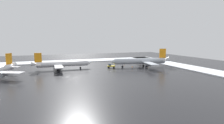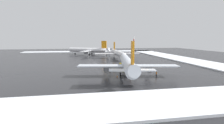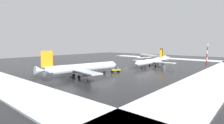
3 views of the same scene
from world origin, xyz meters
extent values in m
plane|color=#232326|center=(0.00, 0.00, 0.00)|extent=(240.00, 240.00, 0.00)
cube|color=white|center=(0.00, -50.00, 0.25)|extent=(152.00, 16.00, 0.49)
cube|color=white|center=(-67.00, 0.00, 0.25)|extent=(14.00, 116.00, 0.49)
cube|color=white|center=(67.00, 0.00, 0.25)|extent=(14.00, 116.00, 0.49)
cylinder|color=silver|center=(-40.20, -7.12, 3.75)|extent=(32.25, 9.36, 3.64)
cone|color=silver|center=(-23.14, -10.24, 3.75)|extent=(3.15, 3.86, 3.46)
cone|color=silver|center=(-57.47, -3.96, 4.39)|extent=(4.32, 3.73, 3.54)
cube|color=silver|center=(-41.78, 2.09, 3.43)|extent=(7.14, 14.54, 0.39)
cylinder|color=gray|center=(-41.64, -0.11, 2.36)|extent=(3.97, 2.76, 2.14)
cube|color=silver|center=(-44.94, -15.18, 3.43)|extent=(7.14, 14.54, 0.39)
cylinder|color=gray|center=(-44.03, -13.17, 2.36)|extent=(3.97, 2.76, 2.14)
cube|color=orange|center=(-54.94, -4.42, 8.35)|extent=(4.28, 1.15, 6.00)
cube|color=silver|center=(-54.15, -1.30, 4.18)|extent=(3.66, 5.56, 0.26)
cube|color=silver|center=(-55.31, -7.62, 4.18)|extent=(3.66, 5.56, 0.26)
cylinder|color=black|center=(-29.14, -9.14, 2.14)|extent=(0.26, 0.26, 0.75)
cylinder|color=black|center=(-29.14, -9.14, 0.59)|extent=(1.23, 0.58, 1.18)
cylinder|color=black|center=(-42.94, -4.22, 2.14)|extent=(0.26, 0.26, 0.75)
cylinder|color=black|center=(-42.94, -4.22, 0.59)|extent=(1.23, 0.58, 1.18)
cylinder|color=black|center=(-43.78, -8.86, 2.14)|extent=(0.26, 0.26, 0.75)
cylinder|color=black|center=(-43.78, -8.86, 0.59)|extent=(1.23, 0.58, 1.18)
cylinder|color=white|center=(5.73, -14.02, 3.27)|extent=(28.04, 3.53, 3.17)
cone|color=white|center=(-9.39, -13.82, 3.27)|extent=(2.28, 3.04, 3.02)
cone|color=white|center=(21.04, -14.21, 3.83)|extent=(3.37, 2.74, 3.09)
cube|color=white|center=(8.43, -21.71, 2.99)|extent=(4.26, 12.19, 0.34)
cylinder|color=gray|center=(7.99, -19.83, 2.05)|extent=(3.20, 1.91, 1.87)
cube|color=white|center=(8.63, -6.40, 2.99)|extent=(4.26, 12.19, 0.34)
cylinder|color=gray|center=(8.14, -8.26, 2.05)|extent=(3.20, 1.91, 1.87)
cube|color=orange|center=(18.80, -14.18, 7.28)|extent=(3.74, 0.38, 5.23)
cube|color=white|center=(18.57, -16.98, 3.64)|extent=(2.48, 4.51, 0.22)
cube|color=white|center=(18.64, -11.38, 3.64)|extent=(2.48, 4.51, 0.22)
cylinder|color=black|center=(-4.07, -13.89, 1.87)|extent=(0.22, 0.22, 0.65)
cylinder|color=black|center=(-4.07, -13.89, 0.51)|extent=(1.03, 0.34, 1.03)
cylinder|color=black|center=(8.50, -16.11, 1.87)|extent=(0.22, 0.22, 0.65)
cylinder|color=black|center=(8.50, -16.11, 0.51)|extent=(1.03, 0.34, 1.03)
cylinder|color=black|center=(8.55, -12.00, 1.87)|extent=(0.22, 0.22, 0.65)
cylinder|color=black|center=(8.55, -12.00, 0.51)|extent=(1.03, 0.34, 1.03)
cylinder|color=white|center=(38.28, 3.18, 3.46)|extent=(17.01, 27.66, 3.36)
cone|color=white|center=(45.87, 17.25, 3.46)|extent=(3.93, 3.60, 3.19)
cone|color=white|center=(30.60, -11.07, 4.05)|extent=(4.18, 4.46, 3.26)
cube|color=white|center=(29.75, 4.41, 3.16)|extent=(13.36, 9.92, 0.36)
cylinder|color=gray|center=(31.72, 3.91, 2.17)|extent=(3.33, 3.89, 1.97)
cube|color=white|center=(44.00, -3.27, 3.16)|extent=(13.36, 9.92, 0.36)
cylinder|color=gray|center=(42.50, -1.90, 2.17)|extent=(3.33, 3.89, 1.97)
cube|color=orange|center=(31.72, -8.99, 7.70)|extent=(2.19, 3.64, 5.53)
cube|color=white|center=(29.21, -7.41, 3.85)|extent=(5.39, 4.51, 0.24)
cube|color=white|center=(34.42, -10.22, 3.85)|extent=(5.39, 4.51, 0.24)
cylinder|color=black|center=(43.20, 12.30, 1.97)|extent=(0.24, 0.24, 0.69)
cylinder|color=black|center=(43.20, 12.30, 0.54)|extent=(0.82, 1.12, 1.09)
cylinder|color=black|center=(34.96, 1.60, 1.97)|extent=(0.24, 0.24, 0.69)
cylinder|color=black|center=(34.96, 1.60, 0.54)|extent=(0.82, 1.12, 1.09)
cylinder|color=black|center=(38.79, -0.46, 1.97)|extent=(0.24, 0.24, 0.69)
cylinder|color=black|center=(38.79, -0.46, 0.54)|extent=(0.82, 1.12, 1.09)
cube|color=gold|center=(-22.19, -10.10, 1.15)|extent=(5.08, 4.22, 0.50)
cube|color=#3F5160|center=(-21.39, -10.56, 1.95)|extent=(1.96, 2.00, 1.10)
cylinder|color=black|center=(-20.30, -10.05, 0.45)|extent=(0.94, 0.73, 0.90)
cylinder|color=black|center=(-21.30, -11.76, 0.45)|extent=(0.94, 0.73, 0.90)
cylinder|color=black|center=(-23.08, -8.43, 0.45)|extent=(0.94, 0.73, 0.90)
cylinder|color=black|center=(-24.08, -10.14, 0.45)|extent=(0.94, 0.73, 0.90)
cylinder|color=black|center=(-32.53, -2.65, 0.42)|extent=(0.16, 0.16, 0.85)
cylinder|color=black|center=(-32.51, -2.45, 0.42)|extent=(0.16, 0.16, 0.85)
cylinder|color=orange|center=(-32.52, -2.55, 1.16)|extent=(0.36, 0.36, 0.62)
sphere|color=tan|center=(-32.52, -2.55, 1.59)|extent=(0.24, 0.24, 0.24)
cylinder|color=black|center=(-45.01, -15.32, 0.42)|extent=(0.16, 0.16, 0.85)
cylinder|color=black|center=(-45.12, -15.50, 0.42)|extent=(0.16, 0.16, 0.85)
cylinder|color=orange|center=(-45.07, -15.41, 1.16)|extent=(0.36, 0.36, 0.62)
sphere|color=tan|center=(-45.07, -15.41, 1.59)|extent=(0.24, 0.24, 0.24)
cylinder|color=black|center=(-45.58, -6.66, 0.42)|extent=(0.16, 0.16, 0.85)
cylinder|color=black|center=(-45.54, -6.86, 0.42)|extent=(0.16, 0.16, 0.85)
cylinder|color=orange|center=(-45.56, -6.76, 1.16)|extent=(0.36, 0.36, 0.62)
sphere|color=tan|center=(-45.56, -6.76, 1.59)|extent=(0.24, 0.24, 0.24)
cylinder|color=red|center=(44.71, -35.78, 1.19)|extent=(0.70, 0.70, 2.37)
cylinder|color=white|center=(44.71, -35.78, 3.56)|extent=(0.70, 0.70, 2.37)
cylinder|color=red|center=(44.71, -35.78, 5.93)|extent=(0.70, 0.70, 2.37)
cylinder|color=white|center=(44.71, -35.78, 8.30)|extent=(0.70, 0.70, 2.37)
cylinder|color=red|center=(44.71, -35.78, 10.67)|extent=(0.70, 0.70, 2.37)
cylinder|color=white|center=(44.71, -35.78, 13.04)|extent=(0.70, 0.70, 2.37)
cone|color=orange|center=(-32.71, -14.38, 0.28)|extent=(0.36, 0.36, 0.55)
cone|color=orange|center=(-43.58, -3.03, 0.28)|extent=(0.36, 0.36, 0.55)
camera|label=1|loc=(13.63, 88.38, 17.18)|focal=28.00mm
camera|label=2|loc=(-96.04, 8.12, 11.88)|focal=28.00mm
camera|label=3|loc=(-87.56, -64.19, 14.02)|focal=28.00mm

